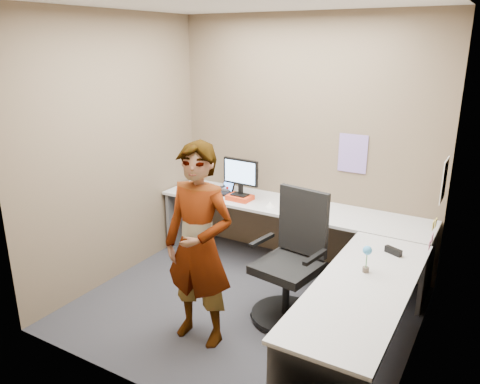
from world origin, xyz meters
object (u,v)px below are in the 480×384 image
Objects in this scene: desk at (306,246)px; office_chair at (291,269)px; monitor at (241,174)px; person at (199,246)px.

desk is 2.57× the size of office_chair.
monitor is at bearing 153.60° from desk.
person is (-0.52, -0.67, 0.37)m from office_chair.
office_chair is at bearing -35.91° from monitor.
desk is 0.32m from office_chair.
person is (-0.53, -0.96, 0.26)m from desk.
person is at bearing -118.90° from office_chair.
monitor reaches higher than desk.
office_chair is at bearing 50.29° from person.
office_chair is 0.92m from person.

